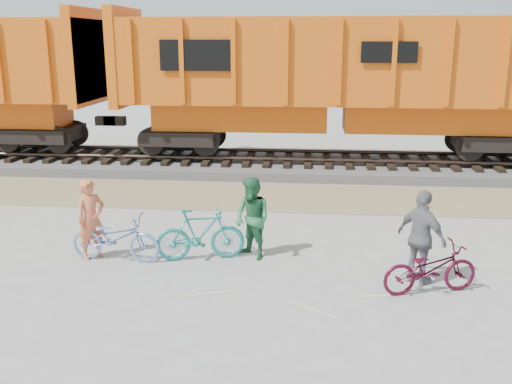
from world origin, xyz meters
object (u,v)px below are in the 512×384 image
bicycle_maroon (430,269)px  hopper_car_center (336,78)px  person_man (252,219)px  bicycle_teal (200,234)px  bicycle_blue (115,238)px  person_woman (422,238)px  person_solo (91,219)px

bicycle_maroon → hopper_car_center: bearing=-9.0°
person_man → bicycle_teal: bearing=-127.7°
bicycle_blue → bicycle_teal: bearing=-79.7°
bicycle_blue → bicycle_teal: 1.66m
hopper_car_center → bicycle_maroon: hopper_car_center is taller
bicycle_maroon → person_woman: person_woman is taller
person_solo → person_man: 3.16m
bicycle_teal → person_man: (1.00, 0.20, 0.29)m
person_solo → person_woman: (6.21, -0.65, 0.05)m
bicycle_maroon → person_solo: 6.41m
bicycle_blue → person_man: person_man is taller
bicycle_blue → person_solo: bearing=82.1°
bicycle_blue → bicycle_teal: size_ratio=1.03×
bicycle_teal → person_man: bearing=-92.7°
person_woman → bicycle_maroon: bearing=152.4°
hopper_car_center → person_woman: hopper_car_center is taller
bicycle_blue → person_woman: (5.71, -0.55, 0.38)m
bicycle_blue → person_solo: (-0.50, 0.10, 0.33)m
bicycle_maroon → person_woman: bearing=-2.7°
bicycle_blue → bicycle_maroon: 5.89m
bicycle_maroon → person_solo: (-6.31, 1.05, 0.36)m
bicycle_blue → person_solo: person_solo is taller
person_solo → person_woman: person_woman is taller
person_solo → bicycle_teal: bearing=-45.5°
hopper_car_center → person_man: (-1.90, -8.04, -2.20)m
hopper_car_center → person_man: 8.55m
bicycle_maroon → bicycle_blue: bearing=64.0°
hopper_car_center → bicycle_blue: bearing=-118.3°
hopper_car_center → person_woman: (1.17, -8.99, -2.15)m
bicycle_maroon → person_woman: 0.58m
bicycle_maroon → person_solo: size_ratio=1.05×
person_man → person_woman: 3.21m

